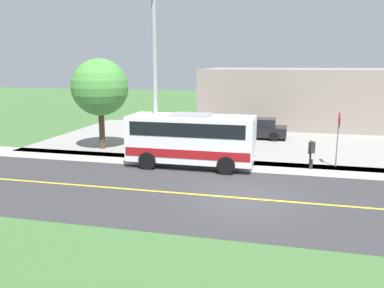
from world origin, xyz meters
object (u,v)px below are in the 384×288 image
shuttle_bus_front (191,138)px  pedestrian_with_bags (312,152)px  street_light_pole (154,73)px  stop_sign (338,130)px  commercial_building (297,96)px  parked_car_near (256,129)px  tree_curbside (100,87)px

shuttle_bus_front → pedestrian_with_bags: size_ratio=4.18×
shuttle_bus_front → street_light_pole: 3.93m
stop_sign → commercial_building: (-15.30, -1.88, 0.45)m
pedestrian_with_bags → commercial_building: commercial_building is taller
stop_sign → street_light_pole: size_ratio=0.33×
parked_car_near → commercial_building: commercial_building is taller
pedestrian_with_bags → stop_sign: (-0.62, 1.30, 1.11)m
stop_sign → street_light_pole: bearing=-82.8°
pedestrian_with_bags → commercial_building: 16.01m
shuttle_bus_front → stop_sign: (-1.62, 7.43, 0.43)m
shuttle_bus_front → street_light_pole: (-0.40, -2.13, 3.28)m
commercial_building → pedestrian_with_bags: bearing=2.1°
parked_car_near → tree_curbside: bearing=-57.4°
street_light_pole → tree_curbside: street_light_pole is taller
shuttle_bus_front → tree_curbside: bearing=-114.0°
parked_car_near → commercial_building: bearing=160.4°
pedestrian_with_bags → parked_car_near: size_ratio=0.36×
commercial_building → tree_curbside: bearing=-40.8°
pedestrian_with_bags → commercial_building: size_ratio=0.10×
tree_curbside → shuttle_bus_front: bearing=66.0°
pedestrian_with_bags → tree_curbside: tree_curbside is taller
shuttle_bus_front → tree_curbside: (-2.92, -6.54, 2.32)m
shuttle_bus_front → commercial_building: (-16.92, 5.55, 0.88)m
street_light_pole → parked_car_near: street_light_pole is taller
tree_curbside → stop_sign: bearing=84.7°
pedestrian_with_bags → parked_car_near: pedestrian_with_bags is taller
pedestrian_with_bags → stop_sign: 1.82m
stop_sign → tree_curbside: bearing=-95.3°
street_light_pole → tree_curbside: size_ratio=1.56×
pedestrian_with_bags → street_light_pole: bearing=-85.9°
parked_car_near → stop_sign: bearing=33.5°
pedestrian_with_bags → parked_car_near: 8.55m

